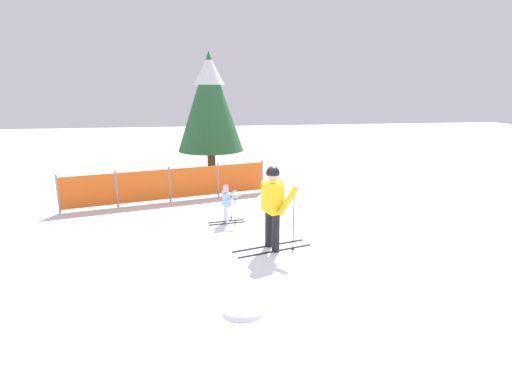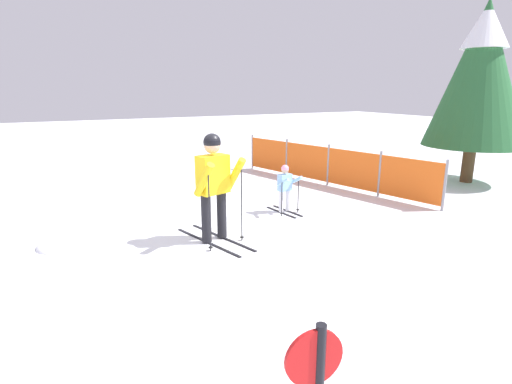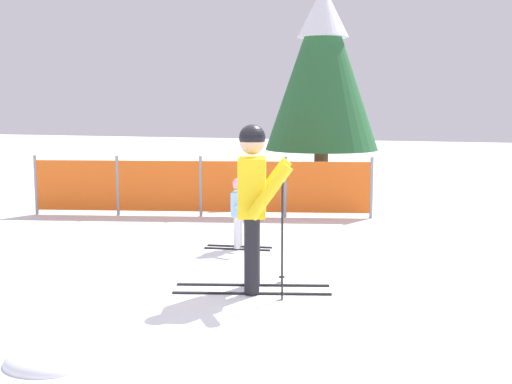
# 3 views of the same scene
# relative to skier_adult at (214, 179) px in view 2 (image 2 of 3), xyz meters

# --- Properties ---
(ground_plane) EXTENTS (60.00, 60.00, 0.00)m
(ground_plane) POSITION_rel_skier_adult_xyz_m (-0.07, 0.03, -1.09)
(ground_plane) COLOR white
(skier_adult) EXTENTS (1.77, 0.90, 1.84)m
(skier_adult) POSITION_rel_skier_adult_xyz_m (0.00, 0.00, 0.00)
(skier_adult) COLOR black
(skier_adult) RESTS_ON ground_plane
(skier_child) EXTENTS (0.97, 0.51, 1.02)m
(skier_child) POSITION_rel_skier_adult_xyz_m (-0.82, 1.92, -0.50)
(skier_child) COLOR black
(skier_child) RESTS_ON ground_plane
(safety_fence) EXTENTS (6.10, 1.51, 1.11)m
(safety_fence) POSITION_rel_skier_adult_xyz_m (-2.36, 4.23, -0.54)
(safety_fence) COLOR gray
(safety_fence) RESTS_ON ground_plane
(conifer_far) EXTENTS (2.58, 2.58, 4.79)m
(conifer_far) POSITION_rel_skier_adult_xyz_m (-0.88, 7.92, 1.87)
(conifer_far) COLOR #4C3823
(conifer_far) RESTS_ON ground_plane
(snow_mound) EXTENTS (0.70, 0.60, 0.28)m
(snow_mound) POSITION_rel_skier_adult_xyz_m (-0.97, -2.44, -1.09)
(snow_mound) COLOR white
(snow_mound) RESTS_ON ground_plane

